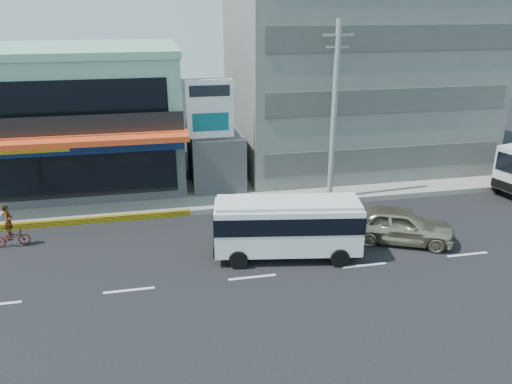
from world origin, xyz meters
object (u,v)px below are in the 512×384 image
concrete_building (353,62)px  billboard (210,116)px  satellite_dish (216,132)px  motorcycle_rider (11,233)px  shop_building (80,120)px  minibus (288,224)px  sedan (399,225)px  utility_pole_near (334,113)px

concrete_building → billboard: 12.17m
concrete_building → satellite_dish: (-10.00, -4.00, -3.42)m
billboard → motorcycle_rider: size_ratio=3.35×
shop_building → billboard: shop_building is taller
minibus → motorcycle_rider: (-12.37, 3.62, -0.93)m
billboard → sedan: bearing=-42.2°
shop_building → minibus: size_ratio=1.85×
concrete_building → minibus: (-8.10, -13.50, -5.39)m
motorcycle_rider → satellite_dish: bearing=29.3°
satellite_dish → sedan: 12.10m
motorcycle_rider → concrete_building: bearing=25.8°
shop_building → billboard: (7.50, -4.75, 0.93)m
shop_building → concrete_building: concrete_building is taller
motorcycle_rider → shop_building: bearing=74.4°
satellite_dish → sedan: satellite_dish is taller
minibus → sedan: bearing=4.2°
concrete_building → motorcycle_rider: bearing=-154.2°
satellite_dish → motorcycle_rider: satellite_dish is taller
motorcycle_rider → minibus: bearing=-16.3°
minibus → sedan: (5.62, 0.42, -0.75)m
minibus → satellite_dish: bearing=101.3°
concrete_building → satellite_dish: 11.30m
shop_building → sedan: bearing=-37.8°
billboard → utility_pole_near: 6.75m
minibus → sedan: size_ratio=1.33×
billboard → satellite_dish: bearing=74.5°
shop_building → minibus: (9.90, -12.45, -2.39)m
concrete_building → sedan: size_ratio=3.18×
satellite_dish → utility_pole_near: utility_pole_near is taller
shop_building → utility_pole_near: (14.00, -6.55, 1.15)m
concrete_building → minibus: 16.64m
utility_pole_near → minibus: utility_pole_near is taller
shop_building → minibus: shop_building is taller
utility_pole_near → minibus: size_ratio=1.49×
minibus → motorcycle_rider: minibus is taller
shop_building → billboard: bearing=-32.3°
shop_building → minibus: bearing=-51.5°
sedan → shop_building: bearing=76.5°
concrete_building → utility_pole_near: concrete_building is taller
concrete_building → shop_building: bearing=-176.6°
sedan → minibus: bearing=118.6°
utility_pole_near → minibus: (-4.10, -5.90, -3.54)m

